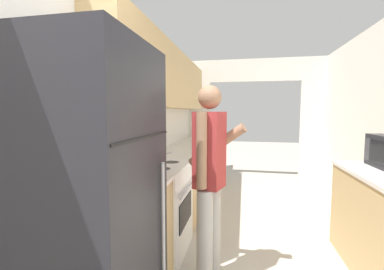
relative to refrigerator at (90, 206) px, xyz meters
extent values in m
cube|color=white|center=(-0.36, 1.16, 0.35)|extent=(0.06, 7.21, 2.50)
cube|color=tan|center=(-0.17, 2.17, 0.97)|extent=(0.32, 3.56, 0.77)
cube|color=white|center=(-0.21, 4.19, 0.13)|extent=(0.65, 0.06, 2.05)
cube|color=white|center=(2.27, 4.19, 0.13)|extent=(0.65, 0.06, 2.05)
cube|color=white|center=(1.03, 4.19, 1.38)|extent=(3.12, 0.06, 0.45)
cube|color=tan|center=(-0.03, 0.58, -0.46)|extent=(0.60, 0.36, 0.87)
cube|color=silver|center=(-0.03, 0.57, -0.01)|extent=(0.62, 0.37, 0.03)
cube|color=tan|center=(-0.03, 2.72, -0.46)|extent=(0.60, 2.46, 0.87)
cube|color=silver|center=(-0.03, 2.73, -0.01)|extent=(0.62, 2.47, 0.03)
cube|color=black|center=(0.00, 0.00, 0.00)|extent=(0.66, 0.75, 1.79)
cube|color=black|center=(0.34, 0.00, 0.39)|extent=(0.01, 0.72, 0.01)
cylinder|color=#99999E|center=(0.35, 0.24, -0.14)|extent=(0.02, 0.02, 0.72)
cube|color=white|center=(-0.02, 1.12, -0.45)|extent=(0.62, 0.74, 0.90)
cube|color=black|center=(0.29, 1.12, -0.45)|extent=(0.01, 0.50, 0.27)
cylinder|color=#B7B7BC|center=(0.31, 1.12, -0.22)|extent=(0.02, 0.59, 0.02)
cube|color=white|center=(-0.31, 1.12, 0.08)|extent=(0.04, 0.74, 0.14)
cylinder|color=#232328|center=(0.10, 0.96, 0.00)|extent=(0.16, 0.16, 0.01)
cylinder|color=#232328|center=(0.10, 1.29, 0.00)|extent=(0.16, 0.16, 0.01)
cylinder|color=#232328|center=(-0.15, 0.96, 0.00)|extent=(0.16, 0.16, 0.01)
cylinder|color=#232328|center=(-0.15, 1.29, 0.00)|extent=(0.16, 0.16, 0.01)
cylinder|color=#9E9E9E|center=(0.55, 0.68, -0.49)|extent=(0.16, 0.16, 0.81)
cylinder|color=#9E9E9E|center=(0.60, 0.84, -0.49)|extent=(0.16, 0.16, 0.81)
cube|color=maroon|center=(0.57, 0.76, 0.22)|extent=(0.26, 0.26, 0.61)
cylinder|color=#8C664C|center=(0.53, 0.62, 0.24)|extent=(0.10, 0.10, 0.58)
cylinder|color=#8C664C|center=(0.61, 0.90, 0.24)|extent=(0.52, 0.22, 0.40)
sphere|color=#8C664C|center=(0.57, 0.76, 0.64)|extent=(0.19, 0.19, 0.19)
cube|color=black|center=(2.05, 1.36, 0.16)|extent=(0.01, 0.27, 0.21)
cube|color=#38383D|center=(2.05, 1.56, 0.16)|extent=(0.01, 0.09, 0.22)
cube|color=#B7B7BC|center=(-0.10, 1.77, 0.01)|extent=(0.12, 0.22, 0.00)
cube|color=black|center=(-0.10, 1.60, 0.02)|extent=(0.06, 0.11, 0.02)
camera|label=1|loc=(0.84, -1.26, 0.52)|focal=24.00mm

